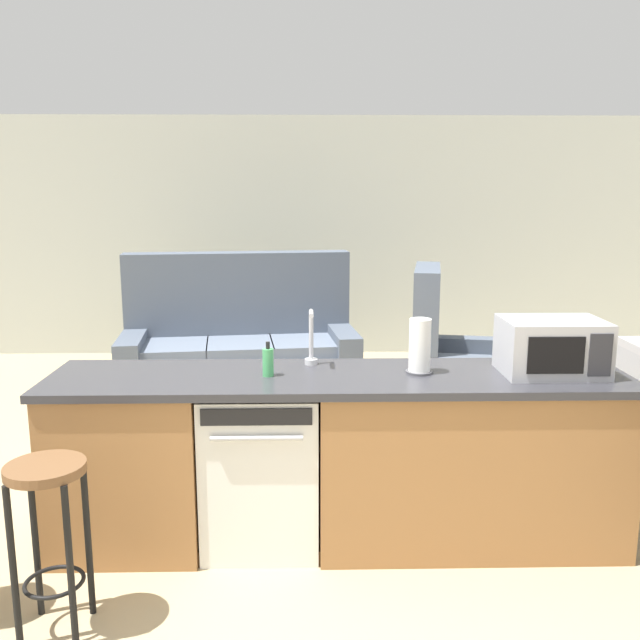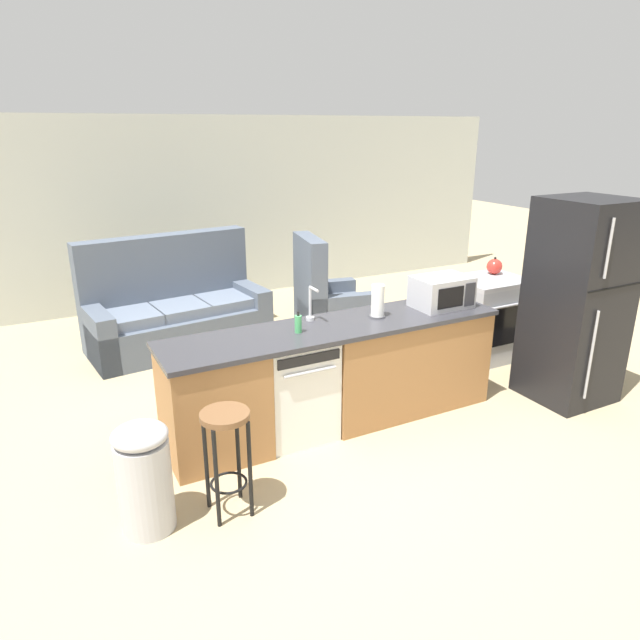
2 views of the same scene
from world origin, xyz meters
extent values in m
plane|color=tan|center=(0.00, 0.00, 0.00)|extent=(24.00, 24.00, 0.00)
cube|color=beige|center=(0.30, 4.20, 1.30)|extent=(10.00, 0.06, 2.60)
cube|color=#9E6B3D|center=(-0.93, 0.00, 0.43)|extent=(0.75, 0.62, 0.86)
cube|color=#9E6B3D|center=(0.83, 0.00, 0.43)|extent=(1.55, 0.62, 0.86)
cube|color=#333338|center=(0.15, 0.00, 0.88)|extent=(2.94, 0.66, 0.04)
cube|color=#3F2A18|center=(0.15, 0.00, 0.04)|extent=(2.86, 0.56, 0.08)
cube|color=white|center=(-0.25, 0.00, 0.42)|extent=(0.58, 0.58, 0.84)
cube|color=black|center=(-0.25, -0.30, 0.78)|extent=(0.52, 0.01, 0.08)
cylinder|color=#B2B2B7|center=(-0.25, -0.31, 0.68)|extent=(0.44, 0.02, 0.02)
cube|color=#B7B7BC|center=(1.23, 0.00, 1.04)|extent=(0.50, 0.36, 0.28)
cube|color=black|center=(1.18, -0.18, 1.04)|extent=(0.27, 0.01, 0.18)
cube|color=#2D2D33|center=(1.40, -0.18, 1.04)|extent=(0.11, 0.01, 0.21)
cylinder|color=silver|center=(0.01, 0.21, 0.92)|extent=(0.07, 0.07, 0.03)
cylinder|color=silver|center=(0.01, 0.21, 1.06)|extent=(0.02, 0.02, 0.26)
cylinder|color=silver|center=(0.01, 0.14, 1.19)|extent=(0.02, 0.14, 0.02)
cylinder|color=#4C4C51|center=(0.56, 0.02, 0.91)|extent=(0.14, 0.14, 0.01)
cylinder|color=white|center=(0.56, 0.02, 1.05)|extent=(0.11, 0.11, 0.27)
cylinder|color=#4CB266|center=(-0.21, -0.02, 0.97)|extent=(0.06, 0.06, 0.14)
cylinder|color=black|center=(-0.21, -0.02, 1.06)|extent=(0.02, 0.02, 0.04)
cylinder|color=brown|center=(-1.07, -0.74, 0.72)|extent=(0.32, 0.32, 0.04)
cylinder|color=black|center=(-1.18, -0.85, 0.35)|extent=(0.03, 0.03, 0.70)
cylinder|color=black|center=(-0.96, -0.85, 0.35)|extent=(0.03, 0.03, 0.70)
cylinder|color=black|center=(-1.18, -0.62, 0.35)|extent=(0.03, 0.03, 0.70)
cylinder|color=black|center=(-0.96, -0.62, 0.35)|extent=(0.03, 0.03, 0.70)
torus|color=black|center=(-1.07, -0.74, 0.22)|extent=(0.25, 0.25, 0.02)
cube|color=#515B6B|center=(-0.59, 2.41, 0.21)|extent=(2.09, 1.12, 0.42)
cube|color=#515B6B|center=(-0.63, 2.73, 0.64)|extent=(2.01, 0.47, 1.27)
cube|color=#515B6B|center=(-1.48, 2.30, 0.31)|extent=(0.30, 0.92, 0.62)
cube|color=#515B6B|center=(0.30, 2.51, 0.31)|extent=(0.30, 0.92, 0.62)
cube|color=slate|center=(-1.13, 2.29, 0.48)|extent=(0.63, 0.69, 0.12)
cube|color=slate|center=(-0.58, 2.36, 0.48)|extent=(0.63, 0.69, 0.12)
cube|color=slate|center=(-0.04, 2.42, 0.48)|extent=(0.63, 0.69, 0.12)
cube|color=#515B6B|center=(1.27, 2.10, 0.20)|extent=(0.95, 0.99, 0.40)
cube|color=#515B6B|center=(0.98, 2.16, 0.60)|extent=(0.36, 0.87, 1.20)
cube|color=#515B6B|center=(1.21, 1.76, 0.28)|extent=(0.82, 0.31, 0.55)
cube|color=#515B6B|center=(1.34, 2.44, 0.28)|extent=(0.82, 0.31, 0.55)
camera|label=1|loc=(-0.02, -3.31, 1.83)|focal=38.00mm
camera|label=2|loc=(-2.02, -3.86, 2.46)|focal=32.00mm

